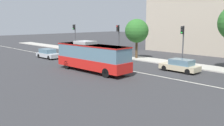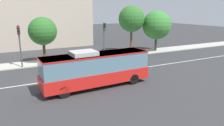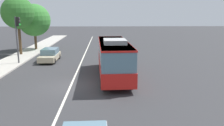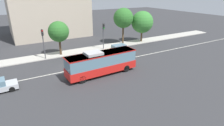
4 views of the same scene
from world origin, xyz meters
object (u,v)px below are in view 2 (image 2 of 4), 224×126
object	(u,v)px
transit_bus	(96,68)
traffic_light_mid_block	(19,39)
sedan_beige	(124,57)
street_tree_kerbside_centre	(157,25)
street_tree_kerbside_right	(43,31)
traffic_light_far_corner	(104,34)
street_tree_kerbside_left	(132,19)

from	to	relation	value
transit_bus	traffic_light_mid_block	distance (m)	11.57
sedan_beige	street_tree_kerbside_centre	xyz separation A→B (m)	(8.60, 4.00, 3.75)
street_tree_kerbside_centre	street_tree_kerbside_right	distance (m)	18.43
traffic_light_mid_block	street_tree_kerbside_right	size ratio (longest dim) A/B	0.85
sedan_beige	street_tree_kerbside_right	world-z (taller)	street_tree_kerbside_right
traffic_light_far_corner	traffic_light_mid_block	bearing A→B (deg)	-83.57
street_tree_kerbside_left	street_tree_kerbside_right	world-z (taller)	street_tree_kerbside_left
street_tree_kerbside_right	sedan_beige	bearing A→B (deg)	-21.41
transit_bus	sedan_beige	world-z (taller)	transit_bus
sedan_beige	street_tree_kerbside_right	bearing A→B (deg)	-21.43
sedan_beige	street_tree_kerbside_right	xyz separation A→B (m)	(-9.83, 3.86, 3.56)
street_tree_kerbside_centre	street_tree_kerbside_right	xyz separation A→B (m)	(-18.43, -0.14, -0.18)
transit_bus	street_tree_kerbside_centre	bearing A→B (deg)	33.42
sedan_beige	traffic_light_mid_block	bearing A→B (deg)	-12.39
sedan_beige	traffic_light_far_corner	size ratio (longest dim) A/B	0.87
street_tree_kerbside_right	street_tree_kerbside_centre	bearing A→B (deg)	0.45
transit_bus	traffic_light_far_corner	world-z (taller)	traffic_light_far_corner
sedan_beige	street_tree_kerbside_left	distance (m)	7.92
traffic_light_far_corner	transit_bus	bearing A→B (deg)	-23.18
transit_bus	street_tree_kerbside_right	world-z (taller)	street_tree_kerbside_right
traffic_light_mid_block	street_tree_kerbside_centre	bearing A→B (deg)	96.24
transit_bus	street_tree_kerbside_left	xyz separation A→B (m)	(11.23, 11.94, 3.73)
transit_bus	traffic_light_mid_block	world-z (taller)	traffic_light_mid_block
traffic_light_mid_block	traffic_light_far_corner	distance (m)	11.18
traffic_light_far_corner	street_tree_kerbside_left	distance (m)	6.27
traffic_light_far_corner	street_tree_kerbside_right	bearing A→B (deg)	-90.61
traffic_light_mid_block	street_tree_kerbside_centre	xyz separation A→B (m)	(21.32, 1.21, 0.91)
traffic_light_mid_block	traffic_light_far_corner	bearing A→B (deg)	93.84
street_tree_kerbside_left	street_tree_kerbside_right	size ratio (longest dim) A/B	1.25
traffic_light_mid_block	street_tree_kerbside_left	size ratio (longest dim) A/B	0.68
traffic_light_far_corner	street_tree_kerbside_left	xyz separation A→B (m)	(5.66, 1.81, 1.98)
transit_bus	street_tree_kerbside_centre	size ratio (longest dim) A/B	1.47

